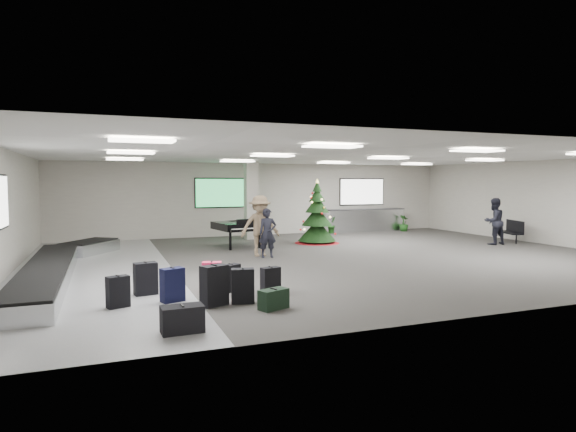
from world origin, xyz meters
name	(u,v)px	position (x,y,z in m)	size (l,w,h in m)	color
ground	(332,257)	(0.00, 0.00, 0.00)	(18.00, 18.00, 0.00)	#383533
room_envelope	(313,183)	(-0.38, 0.67, 2.33)	(18.02, 14.02, 3.21)	#B0AAA1
baggage_carousel	(58,266)	(-7.84, -0.08, 0.21)	(2.28, 9.71, 0.43)	silver
service_counter	(365,220)	(5.00, 6.65, 0.55)	(4.05, 0.65, 1.08)	silver
suitcase_0	(214,286)	(-4.78, -4.61, 0.39)	(0.57, 0.45, 0.80)	black
suitcase_1	(243,286)	(-4.22, -4.61, 0.34)	(0.48, 0.32, 0.70)	black
pink_suitcase	(212,277)	(-4.56, -3.37, 0.32)	(0.46, 0.34, 0.66)	#FF2155
suitcase_3	(231,278)	(-4.17, -3.52, 0.29)	(0.44, 0.39, 0.60)	black
navy_suitcase	(172,285)	(-5.48, -4.02, 0.34)	(0.49, 0.38, 0.69)	black
suitcase_5	(118,292)	(-6.50, -4.10, 0.30)	(0.45, 0.34, 0.62)	black
green_duffel	(274,299)	(-3.80, -5.24, 0.19)	(0.62, 0.47, 0.39)	black
suitcase_7	(271,281)	(-3.47, -4.10, 0.29)	(0.43, 0.29, 0.59)	black
suitcase_8	(146,279)	(-5.93, -3.22, 0.34)	(0.50, 0.34, 0.70)	black
black_duffel	(182,319)	(-5.60, -6.06, 0.21)	(0.67, 0.39, 0.45)	black
christmas_tree	(317,221)	(0.99, 3.38, 0.85)	(1.75, 1.75, 2.49)	maroon
grand_piano	(238,226)	(-2.17, 3.33, 0.76)	(1.70, 2.06, 1.06)	black
bench	(511,230)	(8.26, 0.88, 0.49)	(0.91, 1.44, 0.87)	black
traveler_a	(268,233)	(-1.94, 0.64, 0.77)	(0.56, 0.37, 1.54)	black
traveler_b	(260,226)	(-2.07, 1.03, 0.97)	(1.25, 0.72, 1.94)	#816A4F
traveler_bench	(494,221)	(7.04, 0.55, 0.88)	(0.86, 0.67, 1.77)	black
potted_plant_left	(332,225)	(3.13, 6.43, 0.39)	(0.43, 0.35, 0.78)	#133E14
potted_plant_right	(404,223)	(6.79, 6.03, 0.39)	(0.44, 0.44, 0.79)	#133E14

